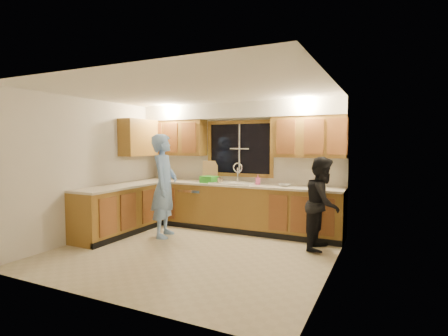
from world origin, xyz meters
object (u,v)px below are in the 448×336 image
object	(u,v)px
woman	(323,203)
dish_crate	(209,179)
soap_bottle	(258,180)
bowl	(285,185)
dishwasher	(196,206)
stove	(96,216)
sink	(234,186)
knife_block	(163,174)
man	(164,186)

from	to	relation	value
woman	dish_crate	bearing A→B (deg)	81.37
soap_bottle	bowl	world-z (taller)	soap_bottle
woman	dishwasher	bearing A→B (deg)	80.93
stove	soap_bottle	bearing A→B (deg)	39.27
stove	sink	bearing A→B (deg)	45.39
bowl	knife_block	bearing A→B (deg)	176.23
woman	knife_block	bearing A→B (deg)	81.10
dishwasher	soap_bottle	xyz separation A→B (m)	(1.34, 0.06, 0.61)
dish_crate	stove	bearing A→B (deg)	-127.26
stove	bowl	xyz separation A→B (m)	(2.83, 1.81, 0.49)
dishwasher	knife_block	bearing A→B (deg)	169.07
dish_crate	knife_block	bearing A→B (deg)	168.13
knife_block	woman	bearing A→B (deg)	-30.34
soap_bottle	bowl	bearing A→B (deg)	-6.34
dishwasher	woman	size ratio (longest dim) A/B	0.55
stove	woman	xyz separation A→B (m)	(3.61, 1.26, 0.30)
sink	stove	size ratio (longest dim) A/B	0.96
knife_block	bowl	size ratio (longest dim) A/B	1.11
dishwasher	woman	xyz separation A→B (m)	(2.66, -0.55, 0.34)
knife_block	dish_crate	world-z (taller)	knife_block
bowl	dish_crate	bearing A→B (deg)	-176.61
knife_block	bowl	distance (m)	2.86
sink	dishwasher	xyz separation A→B (m)	(-0.85, -0.01, -0.45)
soap_bottle	dishwasher	bearing A→B (deg)	-177.46
woman	knife_block	size ratio (longest dim) A/B	6.60
dishwasher	man	world-z (taller)	man
sink	dishwasher	distance (m)	0.96
soap_bottle	knife_block	bearing A→B (deg)	176.84
dish_crate	bowl	world-z (taller)	dish_crate
dishwasher	soap_bottle	size ratio (longest dim) A/B	4.31
dish_crate	bowl	size ratio (longest dim) A/B	1.42
man	woman	bearing A→B (deg)	-98.84
dish_crate	bowl	distance (m)	1.53
dishwasher	knife_block	distance (m)	1.17
stove	man	xyz separation A→B (m)	(0.86, 0.81, 0.49)
dishwasher	bowl	size ratio (longest dim) A/B	4.04
stove	bowl	bearing A→B (deg)	32.56
stove	bowl	distance (m)	3.40
knife_block	dish_crate	size ratio (longest dim) A/B	0.78
knife_block	soap_bottle	bearing A→B (deg)	-22.10
stove	knife_block	size ratio (longest dim) A/B	3.98
man	dish_crate	bearing A→B (deg)	-44.33
man	bowl	xyz separation A→B (m)	(1.97, 0.99, 0.01)
stove	soap_bottle	distance (m)	3.01
stove	dish_crate	world-z (taller)	dish_crate
dishwasher	dish_crate	distance (m)	0.68
woman	dish_crate	world-z (taller)	woman
stove	dish_crate	bearing A→B (deg)	52.74
woman	dish_crate	size ratio (longest dim) A/B	5.17
sink	man	bearing A→B (deg)	-132.88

